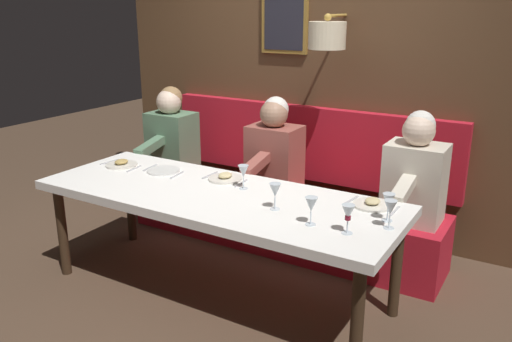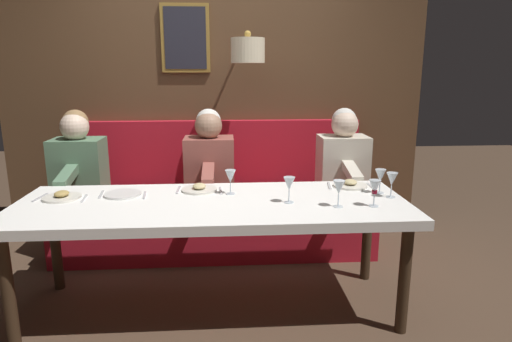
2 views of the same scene
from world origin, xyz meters
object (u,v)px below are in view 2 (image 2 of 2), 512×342
(dining_table, at_px, (213,211))
(diner_middle, at_px, (78,163))
(diner_nearest, at_px, (343,159))
(wine_glass_5, at_px, (380,176))
(wine_glass_2, at_px, (375,188))
(wine_glass_3, at_px, (289,184))
(diner_near, at_px, (209,161))
(wine_glass_4, at_px, (230,177))
(wine_glass_1, at_px, (339,188))
(wine_glass_0, at_px, (392,180))

(dining_table, bearing_deg, diner_middle, 51.17)
(dining_table, bearing_deg, diner_nearest, -50.40)
(dining_table, relative_size, diner_nearest, 3.11)
(diner_middle, relative_size, wine_glass_5, 4.82)
(wine_glass_2, distance_m, wine_glass_3, 0.51)
(diner_near, bearing_deg, wine_glass_4, -167.18)
(dining_table, xyz_separation_m, wine_glass_4, (0.16, -0.12, 0.18))
(wine_glass_2, bearing_deg, wine_glass_1, 88.65)
(diner_nearest, bearing_deg, diner_near, 90.00)
(wine_glass_0, bearing_deg, diner_near, 54.07)
(wine_glass_4, bearing_deg, diner_near, 12.82)
(diner_near, bearing_deg, diner_middle, 90.00)
(wine_glass_1, bearing_deg, diner_middle, 60.64)
(diner_nearest, height_order, diner_middle, same)
(diner_nearest, relative_size, wine_glass_2, 4.82)
(diner_middle, relative_size, wine_glass_2, 4.82)
(dining_table, height_order, wine_glass_5, wine_glass_5)
(wine_glass_4, height_order, wine_glass_5, same)
(wine_glass_0, relative_size, wine_glass_3, 1.00)
(diner_middle, distance_m, wine_glass_2, 2.33)
(diner_nearest, distance_m, wine_glass_2, 1.05)
(wine_glass_2, xyz_separation_m, wine_glass_4, (0.33, 0.86, 0.00))
(diner_nearest, bearing_deg, wine_glass_3, 148.02)
(diner_middle, xyz_separation_m, wine_glass_1, (-1.05, -1.86, 0.04))
(wine_glass_2, height_order, wine_glass_4, same)
(wine_glass_3, bearing_deg, wine_glass_0, -83.98)
(wine_glass_0, relative_size, wine_glass_5, 1.00)
(wine_glass_1, xyz_separation_m, wine_glass_4, (0.32, 0.65, 0.00))
(diner_nearest, xyz_separation_m, wine_glass_5, (-0.77, -0.05, 0.04))
(wine_glass_2, bearing_deg, diner_nearest, -4.64)
(wine_glass_0, relative_size, wine_glass_4, 1.00)
(wine_glass_0, height_order, wine_glass_2, same)
(diner_middle, relative_size, wine_glass_3, 4.82)
(diner_nearest, bearing_deg, diner_middle, 90.00)
(dining_table, distance_m, wine_glass_3, 0.51)
(diner_nearest, relative_size, wine_glass_3, 4.82)
(diner_near, bearing_deg, wine_glass_3, -150.87)
(diner_nearest, relative_size, wine_glass_4, 4.82)
(diner_near, height_order, wine_glass_1, diner_near)
(wine_glass_3, bearing_deg, dining_table, 82.84)
(diner_nearest, height_order, wine_glass_2, diner_nearest)
(diner_middle, xyz_separation_m, wine_glass_5, (-0.77, -2.21, 0.04))
(diner_near, relative_size, wine_glass_0, 4.82)
(diner_near, xyz_separation_m, wine_glass_5, (-0.77, -1.16, 0.04))
(dining_table, distance_m, wine_glass_2, 1.01)
(wine_glass_0, bearing_deg, wine_glass_5, 22.14)
(diner_nearest, xyz_separation_m, diner_middle, (0.00, 2.16, 0.00))
(dining_table, distance_m, wine_glass_0, 1.17)
(wine_glass_0, distance_m, wine_glass_2, 0.25)
(diner_middle, bearing_deg, wine_glass_3, -120.91)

